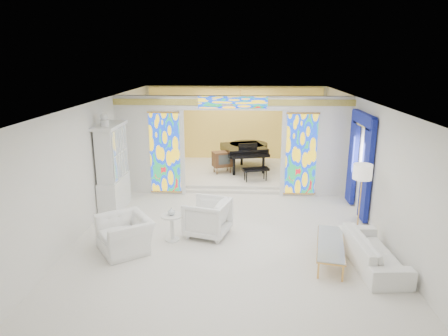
{
  "coord_description": "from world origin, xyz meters",
  "views": [
    {
      "loc": [
        0.28,
        -9.67,
        4.08
      ],
      "look_at": [
        -0.18,
        0.2,
        1.32
      ],
      "focal_mm": 32.0,
      "sensor_mm": 36.0,
      "label": 1
    }
  ],
  "objects_px": {
    "armchair_right": "(207,217)",
    "grand_piano": "(246,149)",
    "china_cabinet": "(113,168)",
    "sofa": "(373,251)",
    "tv_console": "(222,159)",
    "coffee_table": "(331,244)",
    "armchair_left": "(125,234)"
  },
  "relations": [
    {
      "from": "armchair_right",
      "to": "grand_piano",
      "type": "height_order",
      "value": "grand_piano"
    },
    {
      "from": "china_cabinet",
      "to": "sofa",
      "type": "height_order",
      "value": "china_cabinet"
    },
    {
      "from": "grand_piano",
      "to": "tv_console",
      "type": "xyz_separation_m",
      "value": [
        -0.84,
        -0.61,
        -0.23
      ]
    },
    {
      "from": "coffee_table",
      "to": "sofa",
      "type": "bearing_deg",
      "value": -12.11
    },
    {
      "from": "grand_piano",
      "to": "armchair_left",
      "type": "bearing_deg",
      "value": -129.3
    },
    {
      "from": "coffee_table",
      "to": "grand_piano",
      "type": "bearing_deg",
      "value": 104.85
    },
    {
      "from": "coffee_table",
      "to": "armchair_right",
      "type": "bearing_deg",
      "value": 157.64
    },
    {
      "from": "armchair_left",
      "to": "grand_piano",
      "type": "bearing_deg",
      "value": 121.36
    },
    {
      "from": "sofa",
      "to": "grand_piano",
      "type": "distance_m",
      "value": 7.06
    },
    {
      "from": "grand_piano",
      "to": "tv_console",
      "type": "bearing_deg",
      "value": -159.93
    },
    {
      "from": "armchair_left",
      "to": "tv_console",
      "type": "relative_size",
      "value": 1.52
    },
    {
      "from": "coffee_table",
      "to": "grand_piano",
      "type": "height_order",
      "value": "grand_piano"
    },
    {
      "from": "armchair_right",
      "to": "grand_piano",
      "type": "xyz_separation_m",
      "value": [
        0.95,
        5.31,
        0.45
      ]
    },
    {
      "from": "china_cabinet",
      "to": "armchair_right",
      "type": "bearing_deg",
      "value": -30.22
    },
    {
      "from": "sofa",
      "to": "coffee_table",
      "type": "bearing_deg",
      "value": 74.11
    },
    {
      "from": "sofa",
      "to": "armchair_left",
      "type": "bearing_deg",
      "value": 81.69
    },
    {
      "from": "coffee_table",
      "to": "china_cabinet",
      "type": "bearing_deg",
      "value": 153.54
    },
    {
      "from": "china_cabinet",
      "to": "coffee_table",
      "type": "relative_size",
      "value": 1.49
    },
    {
      "from": "china_cabinet",
      "to": "armchair_left",
      "type": "bearing_deg",
      "value": -68.02
    },
    {
      "from": "coffee_table",
      "to": "grand_piano",
      "type": "xyz_separation_m",
      "value": [
        -1.7,
        6.4,
        0.53
      ]
    },
    {
      "from": "grand_piano",
      "to": "coffee_table",
      "type": "bearing_deg",
      "value": -90.98
    },
    {
      "from": "armchair_left",
      "to": "sofa",
      "type": "bearing_deg",
      "value": 50.3
    },
    {
      "from": "china_cabinet",
      "to": "grand_piano",
      "type": "bearing_deg",
      "value": 45.61
    },
    {
      "from": "armchair_left",
      "to": "china_cabinet",
      "type": "bearing_deg",
      "value": 166.81
    },
    {
      "from": "china_cabinet",
      "to": "grand_piano",
      "type": "distance_m",
      "value": 5.23
    },
    {
      "from": "china_cabinet",
      "to": "armchair_right",
      "type": "relative_size",
      "value": 2.81
    },
    {
      "from": "armchair_left",
      "to": "sofa",
      "type": "height_order",
      "value": "armchair_left"
    },
    {
      "from": "coffee_table",
      "to": "tv_console",
      "type": "distance_m",
      "value": 6.33
    },
    {
      "from": "armchair_left",
      "to": "coffee_table",
      "type": "relative_size",
      "value": 0.63
    },
    {
      "from": "sofa",
      "to": "coffee_table",
      "type": "relative_size",
      "value": 1.13
    },
    {
      "from": "armchair_right",
      "to": "tv_console",
      "type": "distance_m",
      "value": 4.71
    },
    {
      "from": "china_cabinet",
      "to": "sofa",
      "type": "relative_size",
      "value": 1.32
    }
  ]
}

